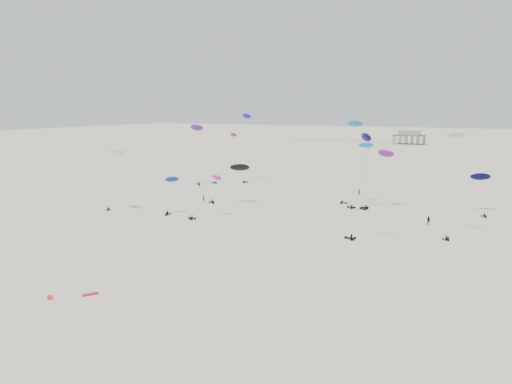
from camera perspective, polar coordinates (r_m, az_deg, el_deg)
The scene contains 23 objects.
ground_plane at distance 216.66m, azimuth 13.21°, elevation 2.66°, with size 900.00×900.00×0.00m, color beige.
pavilion_main at distance 364.99m, azimuth 17.10°, elevation 5.92°, with size 21.00×13.00×9.80m.
pier_fence at distance 376.99m, azimuth 9.22°, elevation 5.80°, with size 80.20×0.20×1.50m.
rig_0 at distance 109.80m, azimuth 21.61°, elevation 3.04°, with size 4.07×14.09×21.69m.
rig_1 at distance 117.68m, azimuth -5.77°, elevation -0.33°, with size 5.56×9.74×10.97m.
rig_2 at distance 122.81m, azimuth -9.79°, elevation -0.06°, with size 3.74×6.63×8.98m.
rig_3 at distance 136.25m, azimuth 24.32°, elevation 1.09°, with size 5.44×12.68×12.12m.
rig_4 at distance 135.33m, azimuth -2.38°, elevation 2.21°, with size 9.65×9.19×11.66m.
rig_5 at distance 169.00m, azimuth -3.30°, elevation 4.76°, with size 7.81×6.71×17.27m.
rig_6 at distance 169.96m, azimuth -6.79°, elevation 6.76°, with size 6.44×6.59×20.16m.
rig_7 at distance 131.99m, azimuth 12.42°, elevation 2.95°, with size 4.82×7.13×16.75m.
rig_8 at distance 99.83m, azimuth 11.89°, elevation 2.37°, with size 4.33×7.74×20.78m.
rig_9 at distance 135.67m, azimuth 10.74°, elevation 2.30°, with size 5.13×4.96×17.90m.
rig_10 at distance 134.33m, azimuth 13.89°, elevation 3.19°, with size 10.32×12.94×16.49m.
rig_11 at distance 131.83m, azimuth -15.67°, elevation 4.11°, with size 6.89×7.77×16.04m.
rig_12 at distance 180.37m, azimuth -1.10°, elevation 7.53°, with size 9.64×15.81×24.93m.
rig_13 at distance 136.88m, azimuth 11.45°, elevation 5.65°, with size 9.80×14.76×24.03m.
spectator_0 at distance 137.40m, azimuth -6.00°, elevation -1.10°, with size 0.81×0.56×2.23m, color black.
spectator_1 at distance 116.39m, azimuth 19.09°, elevation -3.56°, with size 1.11×0.65×2.28m, color black.
spectator_2 at distance 162.82m, azimuth -6.47°, elevation 0.59°, with size 1.17×0.63×1.99m, color black.
spectator_3 at distance 149.88m, azimuth 11.69°, elevation -0.34°, with size 0.80×0.55×2.20m, color black.
grounded_kite_a at distance 74.04m, azimuth -18.40°, elevation -11.06°, with size 2.20×0.90×0.08m, color red.
grounded_kite_b at distance 74.76m, azimuth -22.48°, elevation -11.11°, with size 1.80×0.70×0.07m, color red.
Camera 1 is at (48.09, -9.70, 25.62)m, focal length 35.00 mm.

